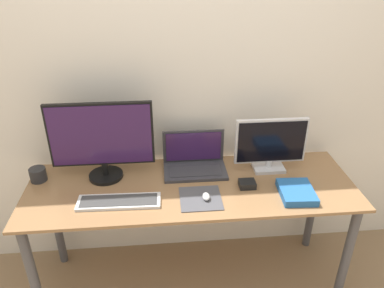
{
  "coord_description": "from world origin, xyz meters",
  "views": [
    {
      "loc": [
        -0.15,
        -1.4,
        1.9
      ],
      "look_at": [
        0.01,
        0.37,
        0.95
      ],
      "focal_mm": 35.0,
      "sensor_mm": 36.0,
      "label": 1
    }
  ],
  "objects": [
    {
      "name": "wall_back",
      "position": [
        0.0,
        0.67,
        1.25
      ],
      "size": [
        7.0,
        0.05,
        2.5
      ],
      "color": "silver",
      "rests_on": "ground_plane"
    },
    {
      "name": "desk",
      "position": [
        0.0,
        0.3,
        0.62
      ],
      "size": [
        1.81,
        0.6,
        0.73
      ],
      "color": "olive",
      "rests_on": "ground_plane"
    },
    {
      "name": "monitor_left",
      "position": [
        -0.48,
        0.43,
        0.97
      ],
      "size": [
        0.56,
        0.19,
        0.45
      ],
      "color": "black",
      "rests_on": "desk"
    },
    {
      "name": "monitor_right",
      "position": [
        0.47,
        0.43,
        0.89
      ],
      "size": [
        0.41,
        0.13,
        0.32
      ],
      "color": "silver",
      "rests_on": "desk"
    },
    {
      "name": "laptop",
      "position": [
        0.03,
        0.48,
        0.78
      ],
      "size": [
        0.36,
        0.22,
        0.22
      ],
      "color": "#333338",
      "rests_on": "desk"
    },
    {
      "name": "keyboard",
      "position": [
        -0.38,
        0.18,
        0.74
      ],
      "size": [
        0.43,
        0.14,
        0.02
      ],
      "color": "silver",
      "rests_on": "desk"
    },
    {
      "name": "mousepad",
      "position": [
        0.04,
        0.18,
        0.73
      ],
      "size": [
        0.22,
        0.22,
        0.0
      ],
      "color": "#47474C",
      "rests_on": "desk"
    },
    {
      "name": "mouse",
      "position": [
        0.07,
        0.17,
        0.75
      ],
      "size": [
        0.04,
        0.06,
        0.03
      ],
      "color": "silver",
      "rests_on": "mousepad"
    },
    {
      "name": "book",
      "position": [
        0.55,
        0.16,
        0.75
      ],
      "size": [
        0.19,
        0.23,
        0.04
      ],
      "color": "#235B9E",
      "rests_on": "desk"
    },
    {
      "name": "mug",
      "position": [
        -0.85,
        0.43,
        0.77
      ],
      "size": [
        0.09,
        0.09,
        0.08
      ],
      "color": "#262628",
      "rests_on": "desk"
    },
    {
      "name": "power_brick",
      "position": [
        0.3,
        0.26,
        0.75
      ],
      "size": [
        0.09,
        0.07,
        0.04
      ],
      "color": "black",
      "rests_on": "desk"
    }
  ]
}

